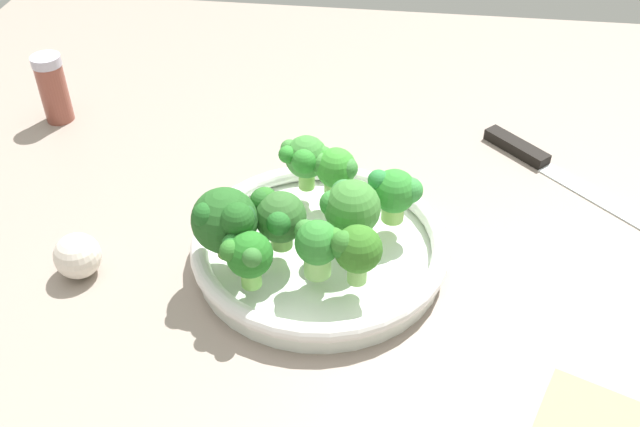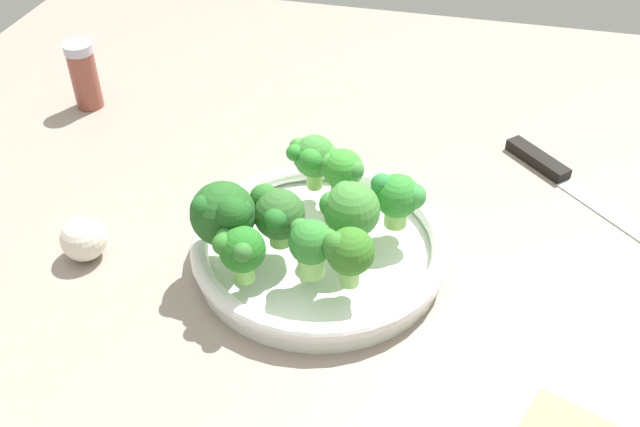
# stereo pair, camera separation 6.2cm
# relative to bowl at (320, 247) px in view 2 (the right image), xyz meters

# --- Properties ---
(ground_plane) EXTENTS (1.30, 1.30, 0.03)m
(ground_plane) POSITION_rel_bowl_xyz_m (-0.04, -0.03, -0.03)
(ground_plane) COLOR gray
(bowl) EXTENTS (0.28, 0.28, 0.04)m
(bowl) POSITION_rel_bowl_xyz_m (0.00, 0.00, 0.00)
(bowl) COLOR white
(bowl) RESTS_ON ground_plane
(broccoli_floret_0) EXTENTS (0.06, 0.06, 0.07)m
(broccoli_floret_0) POSITION_rel_bowl_xyz_m (-0.00, 0.03, 0.06)
(broccoli_floret_0) COLOR #9ECB6A
(broccoli_floret_0) RESTS_ON bowl
(broccoli_floret_1) EXTENTS (0.05, 0.06, 0.06)m
(broccoli_floret_1) POSITION_rel_bowl_xyz_m (-0.07, 0.01, 0.05)
(broccoli_floret_1) COLOR #90CD64
(broccoli_floret_1) RESTS_ON bowl
(broccoli_floret_2) EXTENTS (0.05, 0.06, 0.06)m
(broccoli_floret_2) POSITION_rel_bowl_xyz_m (-0.04, 0.08, 0.06)
(broccoli_floret_2) COLOR #98CF61
(broccoli_floret_2) RESTS_ON bowl
(broccoli_floret_3) EXTENTS (0.07, 0.07, 0.08)m
(broccoli_floret_3) POSITION_rel_bowl_xyz_m (0.04, -0.09, 0.06)
(broccoli_floret_3) COLOR #86C34E
(broccoli_floret_3) RESTS_ON bowl
(broccoli_floret_4) EXTENTS (0.05, 0.05, 0.06)m
(broccoli_floret_4) POSITION_rel_bowl_xyz_m (0.08, -0.06, 0.06)
(broccoli_floret_4) COLOR #83CE5B
(broccoli_floret_4) RESTS_ON bowl
(broccoli_floret_5) EXTENTS (0.06, 0.05, 0.07)m
(broccoli_floret_5) POSITION_rel_bowl_xyz_m (-0.08, -0.03, 0.06)
(broccoli_floret_5) COLOR #9BDA66
(broccoli_floret_5) RESTS_ON bowl
(broccoli_floret_6) EXTENTS (0.06, 0.06, 0.07)m
(broccoli_floret_6) POSITION_rel_bowl_xyz_m (0.02, -0.04, 0.06)
(broccoli_floret_6) COLOR #88C25E
(broccoli_floret_6) RESTS_ON bowl
(broccoli_floret_7) EXTENTS (0.05, 0.05, 0.06)m
(broccoli_floret_7) POSITION_rel_bowl_xyz_m (0.06, 0.01, 0.06)
(broccoli_floret_7) COLOR #98D471
(broccoli_floret_7) RESTS_ON bowl
(broccoli_floret_8) EXTENTS (0.05, 0.05, 0.07)m
(broccoli_floret_8) POSITION_rel_bowl_xyz_m (0.06, 0.04, 0.06)
(broccoli_floret_8) COLOR #8EC966
(broccoli_floret_8) RESTS_ON bowl
(knife) EXTENTS (0.20, 0.21, 0.01)m
(knife) POSITION_rel_bowl_xyz_m (-0.21, 0.27, -0.01)
(knife) COLOR silver
(knife) RESTS_ON ground_plane
(garlic_bulb) EXTENTS (0.05, 0.05, 0.05)m
(garlic_bulb) POSITION_rel_bowl_xyz_m (0.05, -0.25, 0.01)
(garlic_bulb) COLOR silver
(garlic_bulb) RESTS_ON ground_plane
(pepper_shaker) EXTENTS (0.04, 0.04, 0.10)m
(pepper_shaker) POSITION_rel_bowl_xyz_m (-0.25, -0.41, 0.03)
(pepper_shaker) COLOR brown
(pepper_shaker) RESTS_ON ground_plane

